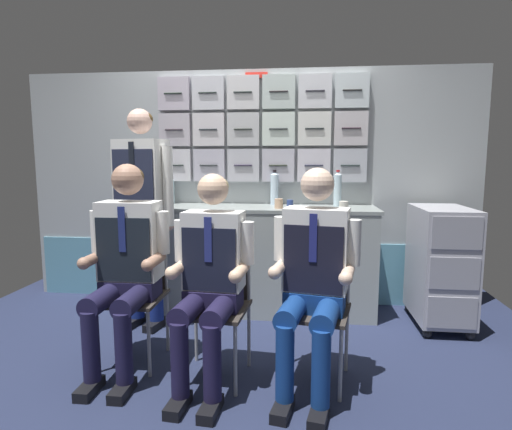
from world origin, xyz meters
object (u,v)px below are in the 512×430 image
folding_chair_right (218,291)px  water_bottle_clear (170,191)px  folding_chair_left (136,281)px  service_trolley (440,263)px  crew_member_left (125,257)px  crew_member_standing (142,198)px  folding_chair_near_trolley (317,293)px  crew_member_near_trolley (313,269)px  crew_member_right (210,271)px  coffee_cup_white (344,205)px

folding_chair_right → water_bottle_clear: bearing=119.1°
folding_chair_left → folding_chair_right: same height
service_trolley → water_bottle_clear: (-2.33, 0.35, 0.54)m
crew_member_left → crew_member_standing: (-0.14, 0.66, 0.31)m
folding_chair_left → folding_chair_near_trolley: size_ratio=1.00×
service_trolley → crew_member_standing: size_ratio=0.56×
crew_member_left → service_trolley: bearing=22.9°
folding_chair_right → crew_member_standing: size_ratio=0.49×
folding_chair_right → folding_chair_left: bearing=166.7°
folding_chair_left → crew_member_near_trolley: (1.18, -0.27, 0.20)m
crew_member_right → water_bottle_clear: bearing=115.8°
crew_member_left → crew_member_near_trolley: bearing=-5.4°
service_trolley → crew_member_standing: 2.43m
service_trolley → crew_member_right: crew_member_right is taller
crew_member_left → crew_member_standing: bearing=101.9°
crew_member_left → folding_chair_left: bearing=90.3°
crew_member_near_trolley → folding_chair_left: bearing=167.2°
folding_chair_right → folding_chair_near_trolley: size_ratio=1.00×
folding_chair_right → crew_member_standing: crew_member_standing is taller
crew_member_standing → coffee_cup_white: bearing=10.1°
folding_chair_left → folding_chair_near_trolley: (1.21, -0.11, 0.00)m
crew_member_standing → water_bottle_clear: crew_member_standing is taller
service_trolley → coffee_cup_white: 0.90m
folding_chair_left → coffee_cup_white: 1.70m
folding_chair_near_trolley → crew_member_standing: size_ratio=0.49×
folding_chair_left → coffee_cup_white: (1.44, 0.79, 0.45)m
folding_chair_left → crew_member_right: size_ratio=0.67×
crew_member_left → crew_member_right: 0.59m
folding_chair_left → water_bottle_clear: 1.25m
service_trolley → crew_member_left: bearing=-157.1°
crew_member_right → crew_member_near_trolley: (0.60, 0.03, 0.02)m
folding_chair_left → water_bottle_clear: size_ratio=3.30×
water_bottle_clear → crew_member_standing: bearing=-92.1°
crew_member_left → coffee_cup_white: 1.74m
crew_member_right → crew_member_standing: (-0.71, 0.80, 0.35)m
service_trolley → folding_chair_right: bearing=-150.6°
crew_member_standing → water_bottle_clear: size_ratio=6.73×
crew_member_right → water_bottle_clear: crew_member_right is taller
folding_chair_near_trolley → crew_member_standing: (-1.35, 0.62, 0.52)m
crew_member_left → crew_member_right: crew_member_left is taller
folding_chair_right → water_bottle_clear: 1.54m
crew_member_left → crew_member_near_trolley: size_ratio=1.02×
folding_chair_near_trolley → water_bottle_clear: water_bottle_clear is taller
water_bottle_clear → coffee_cup_white: (1.56, -0.34, -0.08)m
folding_chair_left → coffee_cup_white: bearing=28.5°
service_trolley → crew_member_right: size_ratio=0.77×
crew_member_left → coffee_cup_white: bearing=33.1°
crew_member_right → coffee_cup_white: 1.42m
folding_chair_left → folding_chair_right: (0.59, -0.14, 0.00)m
crew_member_near_trolley → water_bottle_clear: crew_member_near_trolley is taller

